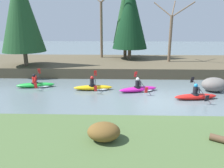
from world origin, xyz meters
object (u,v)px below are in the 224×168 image
at_px(kayaker_middle, 140,89).
at_px(kayaker_far_back, 37,85).
at_px(boulder_midstream, 214,84).
at_px(kayaker_lead, 196,96).
at_px(kayaker_trailing, 95,87).

bearing_deg(kayaker_middle, kayaker_far_back, 156.16).
height_order(kayaker_middle, boulder_midstream, kayaker_middle).
distance_m(kayaker_lead, boulder_midstream, 2.49).
bearing_deg(kayaker_lead, boulder_midstream, 34.60).
distance_m(kayaker_lead, kayaker_middle, 3.66).
distance_m(kayaker_lead, kayaker_far_back, 11.03).
bearing_deg(boulder_midstream, kayaker_far_back, 177.26).
distance_m(kayaker_trailing, kayaker_far_back, 4.34).
relative_size(kayaker_lead, kayaker_far_back, 1.00).
bearing_deg(kayaker_trailing, boulder_midstream, -6.42).
height_order(kayaker_lead, kayaker_far_back, same).
bearing_deg(boulder_midstream, kayaker_lead, -136.60).
relative_size(kayaker_lead, kayaker_trailing, 1.00).
bearing_deg(kayaker_far_back, kayaker_lead, -23.11).
bearing_deg(kayaker_far_back, boulder_midstream, -13.77).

